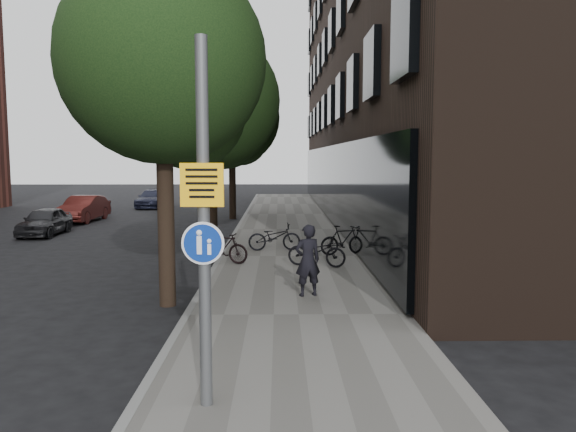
{
  "coord_description": "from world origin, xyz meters",
  "views": [
    {
      "loc": [
        -0.14,
        -7.64,
        3.26
      ],
      "look_at": [
        0.05,
        4.34,
        2.0
      ],
      "focal_mm": 35.0,
      "sensor_mm": 36.0,
      "label": 1
    }
  ],
  "objects_px": {
    "signpost": "(204,224)",
    "parked_bike_facade_near": "(317,251)",
    "pedestrian": "(308,260)",
    "parked_car_near": "(45,221)"
  },
  "relations": [
    {
      "from": "signpost",
      "to": "pedestrian",
      "type": "height_order",
      "value": "signpost"
    },
    {
      "from": "pedestrian",
      "to": "parked_bike_facade_near",
      "type": "bearing_deg",
      "value": -113.19
    },
    {
      "from": "signpost",
      "to": "pedestrian",
      "type": "xyz_separation_m",
      "value": [
        1.57,
        5.61,
        -1.5
      ]
    },
    {
      "from": "pedestrian",
      "to": "parked_car_near",
      "type": "bearing_deg",
      "value": -62.3
    },
    {
      "from": "signpost",
      "to": "parked_bike_facade_near",
      "type": "relative_size",
      "value": 2.68
    },
    {
      "from": "signpost",
      "to": "parked_car_near",
      "type": "relative_size",
      "value": 1.34
    },
    {
      "from": "signpost",
      "to": "pedestrian",
      "type": "distance_m",
      "value": 6.02
    },
    {
      "from": "pedestrian",
      "to": "parked_bike_facade_near",
      "type": "height_order",
      "value": "pedestrian"
    },
    {
      "from": "signpost",
      "to": "parked_car_near",
      "type": "xyz_separation_m",
      "value": [
        -8.87,
        16.54,
        -1.85
      ]
    },
    {
      "from": "signpost",
      "to": "parked_bike_facade_near",
      "type": "bearing_deg",
      "value": 80.1
    }
  ]
}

